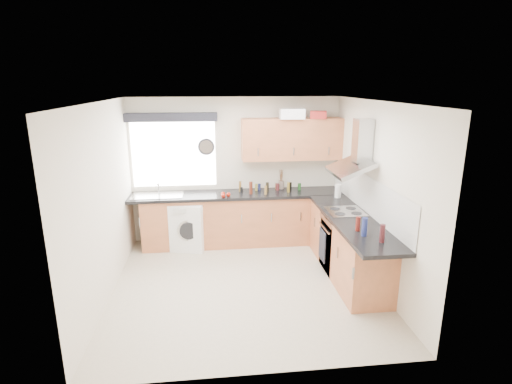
{
  "coord_description": "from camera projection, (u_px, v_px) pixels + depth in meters",
  "views": [
    {
      "loc": [
        -0.42,
        -5.03,
        2.73
      ],
      "look_at": [
        0.25,
        0.85,
        1.1
      ],
      "focal_mm": 28.0,
      "sensor_mm": 36.0,
      "label": 1
    }
  ],
  "objects": [
    {
      "name": "base_cab_right",
      "position": [
        348.0,
        247.0,
        5.78
      ],
      "size": [
        0.58,
        2.1,
        0.86
      ],
      "primitive_type": "cube",
      "color": "#A95F3A",
      "rests_on": "ground_plane"
    },
    {
      "name": "jar_4",
      "position": [
        240.0,
        186.0,
        6.86
      ],
      "size": [
        0.04,
        0.04,
        0.18
      ],
      "primitive_type": "cylinder",
      "color": "brown",
      "rests_on": "worktop_back"
    },
    {
      "name": "base_cab_corner",
      "position": [
        322.0,
        217.0,
        7.08
      ],
      "size": [
        0.6,
        0.6,
        0.86
      ],
      "primitive_type": "cube",
      "color": "#A95F3A",
      "rests_on": "ground_plane"
    },
    {
      "name": "jar_8",
      "position": [
        267.0,
        187.0,
        6.83
      ],
      "size": [
        0.05,
        0.05,
        0.17
      ],
      "primitive_type": "cylinder",
      "color": "black",
      "rests_on": "worktop_back"
    },
    {
      "name": "ceiling",
      "position": [
        244.0,
        102.0,
        4.93
      ],
      "size": [
        3.6,
        3.6,
        0.02
      ],
      "primitive_type": "cube",
      "color": "white",
      "rests_on": "wall_back"
    },
    {
      "name": "jar_1",
      "position": [
        290.0,
        186.0,
        6.94
      ],
      "size": [
        0.06,
        0.06,
        0.14
      ],
      "primitive_type": "cylinder",
      "color": "black",
      "rests_on": "worktop_back"
    },
    {
      "name": "wall_left",
      "position": [
        103.0,
        203.0,
        5.06
      ],
      "size": [
        0.02,
        3.6,
        2.5
      ],
      "primitive_type": "cube",
      "color": "silver",
      "rests_on": "ground_plane"
    },
    {
      "name": "worktop_right",
      "position": [
        353.0,
        220.0,
        5.52
      ],
      "size": [
        0.62,
        2.42,
        0.05
      ],
      "primitive_type": "cube",
      "color": "black",
      "rests_on": "base_cab_right"
    },
    {
      "name": "jar_7",
      "position": [
        288.0,
        187.0,
        6.82
      ],
      "size": [
        0.05,
        0.05,
        0.17
      ],
      "primitive_type": "cylinder",
      "color": "brown",
      "rests_on": "worktop_back"
    },
    {
      "name": "jar_11",
      "position": [
        266.0,
        190.0,
        6.68
      ],
      "size": [
        0.04,
        0.04,
        0.15
      ],
      "primitive_type": "cylinder",
      "color": "brown",
      "rests_on": "worktop_back"
    },
    {
      "name": "jar_5",
      "position": [
        277.0,
        187.0,
        6.96
      ],
      "size": [
        0.06,
        0.06,
        0.12
      ],
      "primitive_type": "cylinder",
      "color": "#501C1E",
      "rests_on": "worktop_back"
    },
    {
      "name": "jar_0",
      "position": [
        277.0,
        186.0,
        7.02
      ],
      "size": [
        0.05,
        0.05,
        0.1
      ],
      "primitive_type": "cylinder",
      "color": "brown",
      "rests_on": "worktop_back"
    },
    {
      "name": "wall_right",
      "position": [
        375.0,
        194.0,
        5.45
      ],
      "size": [
        0.02,
        3.6,
        2.5
      ],
      "primitive_type": "cube",
      "color": "silver",
      "rests_on": "ground_plane"
    },
    {
      "name": "base_cab_back",
      "position": [
        232.0,
        220.0,
        6.91
      ],
      "size": [
        3.0,
        0.58,
        0.86
      ],
      "primitive_type": "cube",
      "color": "#A95F3A",
      "rests_on": "ground_plane"
    },
    {
      "name": "wall_front",
      "position": [
        262.0,
        255.0,
        3.54
      ],
      "size": [
        3.6,
        0.02,
        2.5
      ],
      "primitive_type": "cube",
      "color": "silver",
      "rests_on": "ground_plane"
    },
    {
      "name": "window",
      "position": [
        174.0,
        154.0,
        6.78
      ],
      "size": [
        1.4,
        0.02,
        1.1
      ],
      "primitive_type": "cube",
      "color": "white",
      "rests_on": "wall_back"
    },
    {
      "name": "tomato_cluster",
      "position": [
        225.0,
        195.0,
        6.56
      ],
      "size": [
        0.19,
        0.19,
        0.07
      ],
      "primitive_type": null,
      "rotation": [
        0.0,
        0.0,
        -0.26
      ],
      "color": "#A01607",
      "rests_on": "worktop_back"
    },
    {
      "name": "kitchen_roll",
      "position": [
        338.0,
        191.0,
        6.5
      ],
      "size": [
        0.13,
        0.13,
        0.22
      ],
      "primitive_type": "cylinder",
      "rotation": [
        0.0,
        0.0,
        -0.28
      ],
      "color": "white",
      "rests_on": "worktop_right"
    },
    {
      "name": "jar_2",
      "position": [
        251.0,
        188.0,
        6.71
      ],
      "size": [
        0.06,
        0.06,
        0.21
      ],
      "primitive_type": "cylinder",
      "color": "#4D1C10",
      "rests_on": "worktop_back"
    },
    {
      "name": "sink",
      "position": [
        157.0,
        193.0,
        6.63
      ],
      "size": [
        0.84,
        0.46,
        0.1
      ],
      "primitive_type": null,
      "color": "#A9AAAD",
      "rests_on": "worktop_back"
    },
    {
      "name": "ground_plane",
      "position": [
        245.0,
        284.0,
        5.59
      ],
      "size": [
        3.6,
        3.6,
        0.0
      ],
      "primitive_type": "plane",
      "color": "beige"
    },
    {
      "name": "utensil_pot",
      "position": [
        281.0,
        185.0,
        7.05
      ],
      "size": [
        0.12,
        0.12,
        0.14
      ],
      "primitive_type": "cylinder",
      "rotation": [
        0.0,
        0.0,
        -0.27
      ],
      "color": "#79645A",
      "rests_on": "worktop_back"
    },
    {
      "name": "bottle_2",
      "position": [
        358.0,
        224.0,
        5.04
      ],
      "size": [
        0.06,
        0.06,
        0.19
      ],
      "primitive_type": "cylinder",
      "color": "maroon",
      "rests_on": "worktop_right"
    },
    {
      "name": "storage_box",
      "position": [
        318.0,
        115.0,
        6.61
      ],
      "size": [
        0.31,
        0.28,
        0.12
      ],
      "primitive_type": "cube",
      "rotation": [
        0.0,
        0.0,
        -0.24
      ],
      "color": "#A7231F",
      "rests_on": "upper_cabinets"
    },
    {
      "name": "casserole",
      "position": [
        292.0,
        114.0,
        6.55
      ],
      "size": [
        0.41,
        0.31,
        0.17
      ],
      "primitive_type": "cube",
      "rotation": [
        0.0,
        0.0,
        -0.05
      ],
      "color": "white",
      "rests_on": "upper_cabinets"
    },
    {
      "name": "jar_6",
      "position": [
        259.0,
        187.0,
        6.97
      ],
      "size": [
        0.05,
        0.05,
        0.11
      ],
      "primitive_type": "cylinder",
      "color": "#141B47",
      "rests_on": "worktop_back"
    },
    {
      "name": "hob_plate",
      "position": [
        346.0,
        212.0,
        5.8
      ],
      "size": [
        0.52,
        0.52,
        0.01
      ],
      "primitive_type": "cube",
      "color": "#A9AAAD",
      "rests_on": "worktop_right"
    },
    {
      "name": "wall_clock",
      "position": [
        206.0,
        147.0,
        6.78
      ],
      "size": [
        0.28,
        0.04,
        0.28
      ],
      "primitive_type": "cylinder",
      "rotation": [
        1.57,
        0.0,
        0.0
      ],
      "color": "black",
      "rests_on": "wall_back"
    },
    {
      "name": "splashback",
      "position": [
        366.0,
        194.0,
        5.76
      ],
      "size": [
        0.01,
        3.0,
        0.54
      ],
      "primitive_type": "cube",
      "color": "white",
      "rests_on": "wall_right"
    },
    {
      "name": "washing_machine",
      "position": [
        189.0,
        225.0,
        6.74
      ],
      "size": [
        0.66,
        0.64,
        0.8
      ],
      "primitive_type": "cube",
      "rotation": [
        0.0,
        0.0,
        -0.24
      ],
      "color": "white",
      "rests_on": "ground_plane"
    },
    {
      "name": "jar_10",
      "position": [
        256.0,
        187.0,
        6.93
      ],
      "size": [
        0.05,
        0.05,
        0.12
      ],
      "primitive_type": "cylinder",
      "color": "olive",
      "rests_on": "worktop_back"
    },
    {
      "name": "oven",
      "position": [
        344.0,
        243.0,
        5.93
      ],
      "size": [
        0.56,
        0.58,
        0.85
      ],
      "primitive_type": "cube",
      "color": "black",
      "rests_on": "ground_plane"
    },
    {
      "name": "extractor_hood",
      "position": [
        356.0,
        153.0,
        5.58
      ],
      "size": [
        0.52,
        0.78,
        0.66
      ],
      "primitive_type": null,
      "color": "#A9AAAD",
      "rests_on": "wall_right"
    },
    {
      "name": "bottle_1",
      "position": [
        365.0,
        227.0,
        4.87
      ],
      "size": [
        0.07,
        0.07,
        0.23
      ],
      "primitive_type": "cylinder",
      "color": "navy",
      "rests_on": "worktop_right"
    },
    {
      "name": "bottle_0",
      "position": [
        382.0,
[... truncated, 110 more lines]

